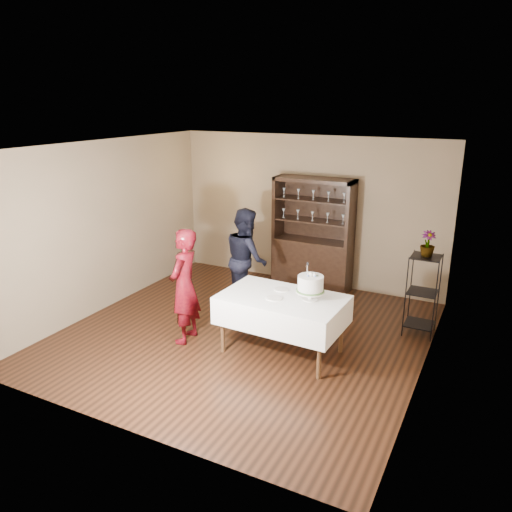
{
  "coord_description": "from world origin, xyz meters",
  "views": [
    {
      "loc": [
        3.16,
        -5.82,
        3.3
      ],
      "look_at": [
        0.16,
        0.1,
        1.2
      ],
      "focal_mm": 35.0,
      "sensor_mm": 36.0,
      "label": 1
    }
  ],
  "objects_px": {
    "man": "(246,258)",
    "cake_table": "(282,310)",
    "cake": "(310,285)",
    "potted_plant": "(428,244)",
    "woman": "(184,286)",
    "plant_etagere": "(423,292)",
    "china_hutch": "(312,252)"
  },
  "relations": [
    {
      "from": "woman",
      "to": "cake_table",
      "type": "bearing_deg",
      "value": 94.3
    },
    {
      "from": "plant_etagere",
      "to": "cake_table",
      "type": "height_order",
      "value": "plant_etagere"
    },
    {
      "from": "potted_plant",
      "to": "plant_etagere",
      "type": "bearing_deg",
      "value": -79.11
    },
    {
      "from": "potted_plant",
      "to": "man",
      "type": "bearing_deg",
      "value": -174.81
    },
    {
      "from": "cake",
      "to": "cake_table",
      "type": "bearing_deg",
      "value": -169.3
    },
    {
      "from": "cake_table",
      "to": "potted_plant",
      "type": "relative_size",
      "value": 4.59
    },
    {
      "from": "china_hutch",
      "to": "cake_table",
      "type": "distance_m",
      "value": 2.54
    },
    {
      "from": "plant_etagere",
      "to": "cake_table",
      "type": "bearing_deg",
      "value": -137.55
    },
    {
      "from": "plant_etagere",
      "to": "woman",
      "type": "xyz_separation_m",
      "value": [
        -2.93,
        -1.71,
        0.17
      ]
    },
    {
      "from": "cake_table",
      "to": "potted_plant",
      "type": "height_order",
      "value": "potted_plant"
    },
    {
      "from": "man",
      "to": "potted_plant",
      "type": "relative_size",
      "value": 4.58
    },
    {
      "from": "china_hutch",
      "to": "man",
      "type": "height_order",
      "value": "china_hutch"
    },
    {
      "from": "man",
      "to": "cake_table",
      "type": "bearing_deg",
      "value": -178.33
    },
    {
      "from": "plant_etagere",
      "to": "man",
      "type": "relative_size",
      "value": 0.73
    },
    {
      "from": "cake",
      "to": "potted_plant",
      "type": "distance_m",
      "value": 1.86
    },
    {
      "from": "plant_etagere",
      "to": "cake_table",
      "type": "distance_m",
      "value": 2.12
    },
    {
      "from": "cake",
      "to": "potted_plant",
      "type": "bearing_deg",
      "value": 48.69
    },
    {
      "from": "cake_table",
      "to": "potted_plant",
      "type": "bearing_deg",
      "value": 42.61
    },
    {
      "from": "cake_table",
      "to": "cake",
      "type": "bearing_deg",
      "value": 10.7
    },
    {
      "from": "cake_table",
      "to": "woman",
      "type": "height_order",
      "value": "woman"
    },
    {
      "from": "man",
      "to": "potted_plant",
      "type": "xyz_separation_m",
      "value": [
        2.73,
        0.25,
        0.54
      ]
    },
    {
      "from": "plant_etagere",
      "to": "man",
      "type": "height_order",
      "value": "man"
    },
    {
      "from": "potted_plant",
      "to": "woman",
      "type": "bearing_deg",
      "value": -149.53
    },
    {
      "from": "cake_table",
      "to": "cake",
      "type": "distance_m",
      "value": 0.54
    },
    {
      "from": "china_hutch",
      "to": "cake",
      "type": "relative_size",
      "value": 3.91
    },
    {
      "from": "china_hutch",
      "to": "cake_table",
      "type": "bearing_deg",
      "value": -78.25
    },
    {
      "from": "plant_etagere",
      "to": "cake",
      "type": "xyz_separation_m",
      "value": [
        -1.2,
        -1.36,
        0.36
      ]
    },
    {
      "from": "cake",
      "to": "china_hutch",
      "type": "bearing_deg",
      "value": 109.93
    },
    {
      "from": "man",
      "to": "cake",
      "type": "height_order",
      "value": "man"
    },
    {
      "from": "plant_etagere",
      "to": "man",
      "type": "distance_m",
      "value": 2.75
    },
    {
      "from": "plant_etagere",
      "to": "cake",
      "type": "relative_size",
      "value": 2.35
    },
    {
      "from": "plant_etagere",
      "to": "cake_table",
      "type": "relative_size",
      "value": 0.72
    }
  ]
}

